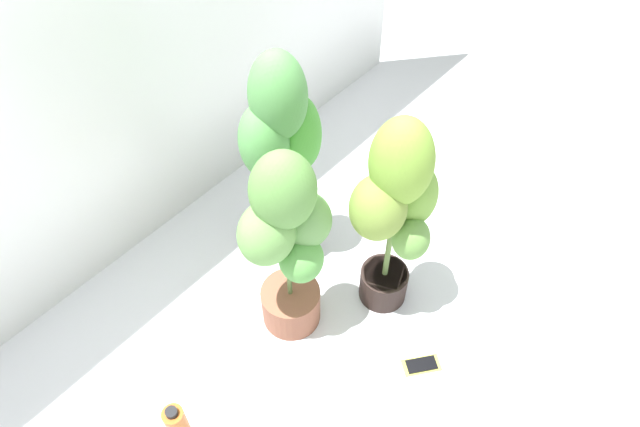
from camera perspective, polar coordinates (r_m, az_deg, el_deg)
ground_plane at (r=2.39m, az=-1.50°, el=-11.34°), size 8.00×8.00×0.00m
mylar_back_wall at (r=2.15m, az=-20.08°, el=16.32°), size 3.20×0.01×2.00m
potted_plant_front_right at (r=2.05m, az=7.30°, el=0.69°), size 0.39×0.31×0.94m
potted_plant_back_right at (r=2.22m, az=-3.74°, el=6.37°), size 0.36×0.30×0.99m
potted_plant_center at (r=2.01m, az=-3.16°, el=-2.67°), size 0.36×0.30×0.90m
cell_phone at (r=2.35m, az=9.71°, el=-14.13°), size 0.16×0.14×0.01m
nutrient_bottle at (r=2.16m, az=-13.40°, el=-19.31°), size 0.07×0.07×0.26m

